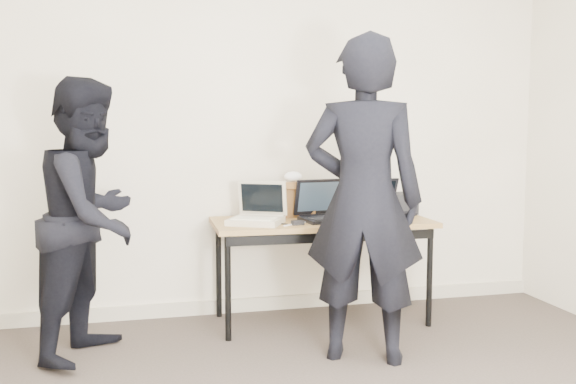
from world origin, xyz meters
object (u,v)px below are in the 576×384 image
object	(u,v)px
desk	(322,229)
leather_satchel	(289,199)
laptop_right	(383,206)
person_observer	(92,218)
laptop_center	(325,211)
laptop_beige	(257,215)
person_typist	(364,200)
equipment_box	(396,203)

from	to	relation	value
desk	leather_satchel	world-z (taller)	leather_satchel
desk	laptop_right	world-z (taller)	laptop_right
person_observer	leather_satchel	bearing A→B (deg)	-42.66
laptop_center	leather_satchel	world-z (taller)	laptop_center
laptop_beige	person_typist	bearing A→B (deg)	-27.41
laptop_center	leather_satchel	bearing A→B (deg)	125.27
leather_satchel	laptop_beige	bearing A→B (deg)	-131.53
laptop_center	equipment_box	xyz separation A→B (m)	(0.61, 0.18, 0.01)
laptop_beige	laptop_right	size ratio (longest dim) A/B	1.15
laptop_beige	person_observer	world-z (taller)	person_observer
laptop_right	laptop_center	bearing A→B (deg)	-168.71
person_observer	laptop_beige	bearing A→B (deg)	-50.26
laptop_right	person_typist	bearing A→B (deg)	-127.47
laptop_right	desk	bearing A→B (deg)	-168.55
person_typist	person_observer	xyz separation A→B (m)	(-1.54, 0.46, -0.12)
equipment_box	person_typist	world-z (taller)	person_typist
laptop_right	person_observer	size ratio (longest dim) A/B	0.24
laptop_beige	laptop_right	distance (m)	1.02
laptop_beige	person_observer	distance (m)	1.08
laptop_beige	laptop_center	bearing A→B (deg)	32.53
laptop_beige	equipment_box	size ratio (longest dim) A/B	1.75
desk	laptop_center	xyz separation A→B (m)	(0.02, 0.01, 0.12)
person_observer	laptop_center	bearing A→B (deg)	-52.82
laptop_beige	leather_satchel	world-z (taller)	laptop_beige
person_typist	desk	bearing A→B (deg)	-63.38
laptop_beige	laptop_right	bearing A→B (deg)	40.73
laptop_center	person_observer	xyz separation A→B (m)	(-1.53, -0.28, 0.04)
desk	laptop_beige	distance (m)	0.48
laptop_center	laptop_beige	bearing A→B (deg)	176.97
leather_satchel	equipment_box	bearing A→B (deg)	3.59
laptop_beige	person_observer	xyz separation A→B (m)	(-1.05, -0.24, 0.05)
desk	equipment_box	world-z (taller)	equipment_box
leather_satchel	laptop_right	bearing A→B (deg)	3.71
equipment_box	person_observer	bearing A→B (deg)	-167.80
desk	person_typist	size ratio (longest dim) A/B	0.80
laptop_right	person_typist	world-z (taller)	person_typist
laptop_right	equipment_box	bearing A→B (deg)	-12.44
laptop_center	laptop_right	xyz separation A→B (m)	(0.51, 0.19, -0.00)
desk	equipment_box	xyz separation A→B (m)	(0.63, 0.19, 0.13)
laptop_beige	laptop_center	world-z (taller)	laptop_center
person_observer	equipment_box	bearing A→B (deg)	-51.01
person_observer	desk	bearing A→B (deg)	-53.04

